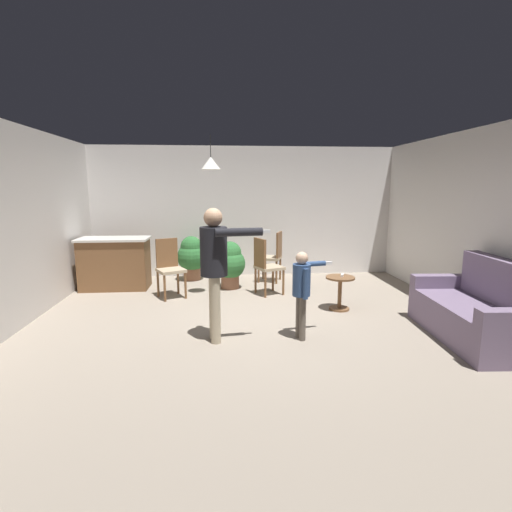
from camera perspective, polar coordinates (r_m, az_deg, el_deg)
The scene contains 16 objects.
ground at distance 5.53m, azimuth 0.18°, elevation -9.79°, with size 7.68×7.68×0.00m, color gray.
wall_back at distance 8.42m, azimuth -1.75°, elevation 6.40°, with size 6.40×0.10×2.70m, color silver.
wall_left at distance 5.89m, azimuth -32.63°, elevation 3.32°, with size 0.10×6.40×2.70m, color silver.
wall_right at distance 6.37m, azimuth 30.28°, elevation 3.92°, with size 0.10×6.40×2.70m, color silver.
couch_floral at distance 5.65m, azimuth 29.26°, elevation -7.16°, with size 0.96×1.85×1.00m.
kitchen_counter at distance 7.75m, azimuth -19.67°, elevation -0.99°, with size 1.26×0.66×0.95m.
side_table_by_couch at distance 6.21m, azimuth 12.01°, elevation -4.67°, with size 0.44×0.44×0.52m.
person_adult at distance 4.74m, azimuth -5.94°, elevation -0.56°, with size 0.83×0.47×1.63m.
person_child at distance 4.87m, azimuth 6.68°, elevation -4.23°, with size 0.54×0.39×1.10m.
dining_chair_by_counter at distance 6.88m, azimuth 1.41°, elevation -1.16°, with size 0.55×0.55×1.00m.
dining_chair_near_wall at distance 7.84m, azimuth 2.52°, elevation 0.21°, with size 0.54×0.54×1.00m.
dining_chair_centre_back at distance 6.90m, azimuth -12.37°, elevation -1.36°, with size 0.56×0.56×1.00m.
potted_plant_corner at distance 8.10m, azimuth -9.27°, elevation 0.02°, with size 0.58×0.58×0.89m.
potted_plant_by_wall at distance 7.33m, azimuth -3.79°, elevation -0.96°, with size 0.57×0.57×0.88m.
spare_remote_on_table at distance 6.19m, azimuth 12.35°, elevation -2.71°, with size 0.04×0.13×0.04m, color white.
ceiling_light_pendant at distance 6.61m, azimuth -6.54°, elevation 13.18°, with size 0.32×0.32×0.55m.
Camera 1 is at (-0.46, -5.19, 1.87)m, focal length 27.73 mm.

